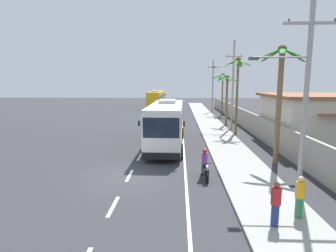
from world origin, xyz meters
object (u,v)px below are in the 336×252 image
coach_bus_far_lane (156,99)px  utility_pole_nearest (304,92)px  pedestrian_midwalk (300,196)px  palm_third (223,83)px  coach_bus_foreground (167,123)px  motorcycle_beside_bus (205,167)px  utility_pole_far (213,85)px  palm_nearest (238,79)px  palm_second (227,91)px  utility_pole_mid (232,83)px  pedestrian_near_kerb (276,203)px  palm_fourth (280,85)px

coach_bus_far_lane → utility_pole_nearest: (10.47, -42.02, 2.92)m
pedestrian_midwalk → palm_third: bearing=113.9°
coach_bus_foreground → palm_third: bearing=69.8°
motorcycle_beside_bus → utility_pole_far: bearing=82.6°
palm_nearest → utility_pole_nearest: bearing=-89.8°
motorcycle_beside_bus → palm_second: 19.86m
motorcycle_beside_bus → utility_pole_nearest: bearing=-19.2°
utility_pole_mid → palm_third: size_ratio=1.47×
palm_second → coach_bus_far_lane: bearing=115.8°
utility_pole_nearest → coach_bus_far_lane: bearing=104.0°
coach_bus_far_lane → utility_pole_mid: (10.54, -23.80, 3.28)m
coach_bus_far_lane → pedestrian_near_kerb: 46.50m
coach_bus_far_lane → motorcycle_beside_bus: coach_bus_far_lane is taller
pedestrian_midwalk → utility_pole_far: 39.71m
motorcycle_beside_bus → utility_pole_far: utility_pole_far is taller
utility_pole_nearest → utility_pole_mid: size_ratio=0.91×
coach_bus_far_lane → coach_bus_foreground: bearing=-83.8°
coach_bus_far_lane → palm_third: (11.46, -10.93, 3.34)m
motorcycle_beside_bus → utility_pole_mid: bearing=74.9°
utility_pole_nearest → coach_bus_foreground: bearing=126.0°
utility_pole_far → palm_second: 15.87m
pedestrian_near_kerb → utility_pole_nearest: (2.37, 3.77, 3.85)m
utility_pole_far → palm_third: utility_pole_far is taller
coach_bus_far_lane → palm_nearest: size_ratio=1.42×
palm_second → pedestrian_midwalk: bearing=-92.7°
pedestrian_midwalk → palm_second: palm_second is taller
pedestrian_near_kerb → palm_second: bearing=-157.9°
coach_bus_foreground → pedestrian_near_kerb: bearing=-71.1°
motorcycle_beside_bus → utility_pole_nearest: size_ratio=0.22×
coach_bus_far_lane → utility_pole_far: size_ratio=1.20×
palm_nearest → palm_second: size_ratio=1.26×
utility_pole_nearest → palm_third: 31.10m
utility_pole_mid → palm_fourth: utility_pole_mid is taller
palm_third → palm_fourth: (-0.47, -26.48, -0.11)m
coach_bus_foreground → utility_pole_far: (7.02, 26.91, 2.82)m
coach_bus_foreground → coach_bus_far_lane: coach_bus_foreground is taller
coach_bus_foreground → palm_third: 23.20m
coach_bus_foreground → palm_fourth: size_ratio=1.45×
pedestrian_near_kerb → pedestrian_midwalk: (1.15, 0.70, -0.01)m
pedestrian_midwalk → utility_pole_mid: 21.75m
palm_third → coach_bus_foreground: bearing=-110.2°
coach_bus_foreground → pedestrian_near_kerb: 14.09m
pedestrian_near_kerb → palm_second: (2.28, 24.35, 3.29)m
palm_nearest → palm_third: bearing=86.3°
pedestrian_near_kerb → palm_nearest: size_ratio=0.22×
palm_second → pedestrian_near_kerb: bearing=-95.4°
utility_pole_nearest → palm_third: utility_pole_nearest is taller
coach_bus_far_lane → motorcycle_beside_bus: bearing=-81.5°
coach_bus_foreground → utility_pole_mid: 11.63m
coach_bus_foreground → pedestrian_midwalk: coach_bus_foreground is taller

